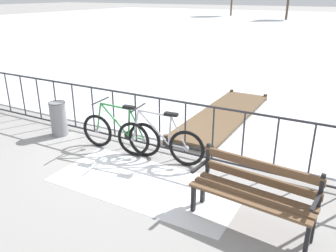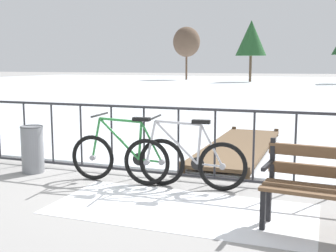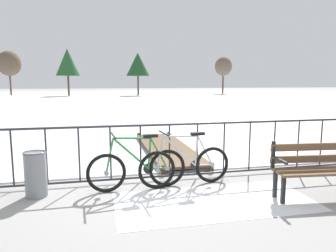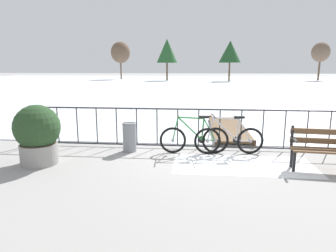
{
  "view_description": "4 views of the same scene",
  "coord_description": "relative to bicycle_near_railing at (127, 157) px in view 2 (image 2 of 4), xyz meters",
  "views": [
    {
      "loc": [
        3.65,
        -5.25,
        2.87
      ],
      "look_at": [
        0.75,
        -0.05,
        0.56
      ],
      "focal_mm": 37.01,
      "sensor_mm": 36.0,
      "label": 1
    },
    {
      "loc": [
        2.49,
        -5.7,
        1.66
      ],
      "look_at": [
        0.32,
        0.16,
        0.76
      ],
      "focal_mm": 45.34,
      "sensor_mm": 36.0,
      "label": 2
    },
    {
      "loc": [
        -0.71,
        -5.5,
        1.83
      ],
      "look_at": [
        0.59,
        0.36,
        0.97
      ],
      "focal_mm": 33.19,
      "sensor_mm": 36.0,
      "label": 3
    },
    {
      "loc": [
        -0.06,
        -7.59,
        2.14
      ],
      "look_at": [
        -0.82,
        0.31,
        0.54
      ],
      "focal_mm": 31.98,
      "sensor_mm": 36.0,
      "label": 4
    }
  ],
  "objects": [
    {
      "name": "trash_bin",
      "position": [
        -1.63,
        0.03,
        0.0
      ],
      "size": [
        0.35,
        0.35,
        0.73
      ],
      "color": "gray",
      "rests_on": "ground"
    },
    {
      "name": "wooden_dock",
      "position": [
        1.09,
        2.66,
        -0.25
      ],
      "size": [
        1.1,
        4.05,
        0.2
      ],
      "color": "brown",
      "rests_on": "ground"
    },
    {
      "name": "frozen_pond",
      "position": [
        0.1,
        28.79,
        -0.35
      ],
      "size": [
        80.0,
        56.0,
        0.03
      ],
      "primitive_type": "cube",
      "color": "silver",
      "rests_on": "ground"
    },
    {
      "name": "railing_fence",
      "position": [
        0.1,
        0.39,
        0.19
      ],
      "size": [
        9.06,
        0.06,
        1.07
      ],
      "color": "#2D2D33",
      "rests_on": "ground"
    },
    {
      "name": "tree_centre",
      "position": [
        -12.19,
        40.7,
        3.85
      ],
      "size": [
        3.03,
        3.03,
        5.89
      ],
      "color": "brown",
      "rests_on": "ground"
    },
    {
      "name": "bicycle_second",
      "position": [
        0.85,
        0.02,
        0.0
      ],
      "size": [
        1.71,
        0.52,
        0.97
      ],
      "color": "black",
      "rests_on": "ground"
    },
    {
      "name": "snow_patch",
      "position": [
        1.08,
        -0.81,
        -0.36
      ],
      "size": [
        3.05,
        1.42,
        0.01
      ],
      "primitive_type": "cube",
      "color": "white",
      "rests_on": "ground"
    },
    {
      "name": "ground_plane",
      "position": [
        0.1,
        0.39,
        -0.37
      ],
      "size": [
        160.0,
        160.0,
        0.0
      ],
      "primitive_type": "plane",
      "color": "gray"
    },
    {
      "name": "bicycle_near_railing",
      "position": [
        0.0,
        0.0,
        0.0
      ],
      "size": [
        1.71,
        0.52,
        0.97
      ],
      "color": "black",
      "rests_on": "ground"
    },
    {
      "name": "tree_west_mid",
      "position": [
        -4.36,
        36.84,
        3.89
      ],
      "size": [
        2.98,
        2.98,
        5.97
      ],
      "color": "brown",
      "rests_on": "ground"
    }
  ]
}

